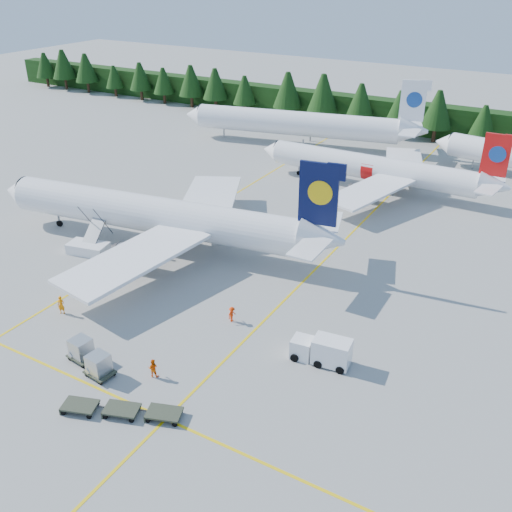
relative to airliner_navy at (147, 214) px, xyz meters
The scene contains 15 objects.
ground 22.74m from the airliner_navy, 49.59° to the right, with size 320.00×320.00×0.00m, color #9D9E98.
taxi_stripe_a 4.88m from the airliner_navy, 79.82° to the left, with size 0.25×120.00×0.01m, color yellow.
taxi_stripe_b 21.09m from the airliner_navy, ahead, with size 0.25×120.00×0.01m, color yellow.
taxi_stripe_cross 27.53m from the airliner_navy, 57.79° to the right, with size 80.00×0.25×0.01m, color yellow.
treeline_hedge 66.55m from the airliner_navy, 77.39° to the left, with size 220.00×4.00×6.00m, color black.
airliner_navy is the anchor object (origin of this frame).
airliner_red 35.33m from the airliner_navy, 62.67° to the left, with size 36.93×30.42×10.75m.
airliner_far_left 46.21m from the airliner_navy, 95.37° to the left, with size 43.88×12.76×12.91m.
airstairs 7.65m from the airliner_navy, 130.46° to the right, with size 5.13×6.97×4.26m.
service_truck 29.94m from the airliner_navy, 21.10° to the right, with size 5.32×2.42×2.49m.
dolly_train 29.99m from the airliner_navy, 54.59° to the right, with size 9.22×5.06×0.16m.
uld_pair 24.26m from the airliner_navy, 62.33° to the right, with size 5.37×2.90×1.78m.
crew_a 17.03m from the airliner_navy, 80.96° to the right, with size 0.70×0.46×1.91m, color orange.
crew_b 25.78m from the airliner_navy, 49.81° to the right, with size 0.83×0.65×1.71m, color #F85A05.
crew_c 20.44m from the airliner_navy, 27.66° to the right, with size 0.66×0.45×1.59m, color #F43105.
Camera 1 is at (28.25, -30.78, 31.18)m, focal length 40.00 mm.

